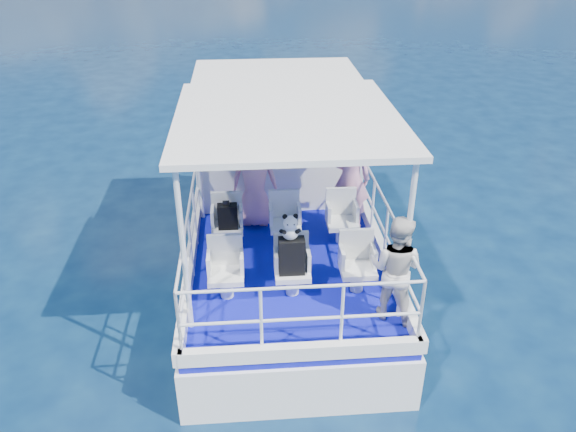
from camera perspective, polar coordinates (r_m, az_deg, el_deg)
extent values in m
plane|color=#071C3A|center=(9.29, -0.18, -8.21)|extent=(2000.00, 2000.00, 0.00)
cube|color=white|center=(10.11, -0.61, -4.80)|extent=(3.00, 7.00, 1.60)
cube|color=#0A0C92|center=(9.66, -0.64, -0.60)|extent=(2.90, 6.90, 0.10)
cube|color=white|center=(10.36, -1.18, 8.50)|extent=(2.85, 2.00, 2.20)
cube|color=white|center=(7.63, -0.09, 10.03)|extent=(3.00, 3.20, 0.08)
cylinder|color=white|center=(6.78, -10.55, -3.75)|extent=(0.07, 0.07, 2.20)
cylinder|color=white|center=(7.00, 11.98, -2.79)|extent=(0.07, 0.07, 2.20)
cylinder|color=white|center=(9.35, -9.08, 5.83)|extent=(0.07, 0.07, 2.20)
cylinder|color=white|center=(9.51, 7.43, 6.36)|extent=(0.07, 0.07, 2.20)
cube|color=silver|center=(8.84, -6.12, -2.01)|extent=(0.48, 0.46, 0.38)
cube|color=silver|center=(8.85, -0.29, -1.79)|extent=(0.48, 0.46, 0.38)
cube|color=silver|center=(8.95, 5.47, -1.55)|extent=(0.48, 0.46, 0.38)
cube|color=silver|center=(7.75, -6.25, -6.93)|extent=(0.48, 0.46, 0.38)
cube|color=silver|center=(7.76, 0.44, -6.66)|extent=(0.48, 0.46, 0.38)
cube|color=silver|center=(7.88, 7.01, -6.31)|extent=(0.48, 0.46, 0.38)
imported|color=pink|center=(9.19, -3.40, 3.58)|extent=(0.64, 0.49, 1.57)
imported|color=pink|center=(9.08, 6.33, 3.76)|extent=(0.72, 0.55, 1.76)
imported|color=silver|center=(7.19, 10.87, -5.25)|extent=(0.90, 0.85, 1.46)
cube|color=black|center=(8.58, -6.14, -0.04)|extent=(0.30, 0.17, 0.39)
cube|color=black|center=(7.47, 0.38, -4.09)|extent=(0.35, 0.19, 0.52)
cube|color=black|center=(8.48, -6.32, 1.31)|extent=(0.10, 0.06, 0.06)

